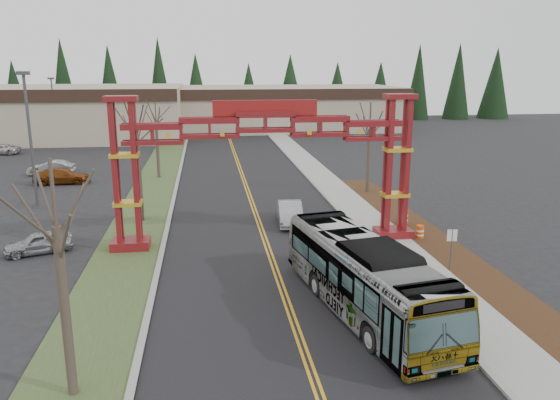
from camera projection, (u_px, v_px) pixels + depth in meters
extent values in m
cube|color=black|center=(255.00, 213.00, 39.87)|extent=(12.00, 110.00, 0.02)
cube|color=orange|center=(254.00, 213.00, 39.85)|extent=(0.12, 100.00, 0.01)
cube|color=orange|center=(257.00, 213.00, 39.88)|extent=(0.12, 100.00, 0.01)
cube|color=gray|center=(338.00, 209.00, 40.66)|extent=(0.30, 110.00, 0.15)
cube|color=gray|center=(356.00, 209.00, 40.85)|extent=(2.60, 110.00, 0.14)
cube|color=#311A10|center=(490.00, 285.00, 26.77)|extent=(2.60, 50.00, 0.12)
cube|color=#384924|center=(144.00, 217.00, 38.81)|extent=(4.00, 110.00, 0.08)
cube|color=gray|center=(170.00, 215.00, 39.05)|extent=(0.30, 110.00, 0.15)
cube|color=maroon|center=(131.00, 244.00, 32.02)|extent=(2.20, 1.60, 0.60)
cube|color=maroon|center=(115.00, 174.00, 30.58)|extent=(0.28, 0.28, 8.00)
cube|color=maroon|center=(135.00, 173.00, 30.72)|extent=(0.28, 0.28, 8.00)
cube|color=maroon|center=(117.00, 172.00, 31.25)|extent=(0.28, 0.28, 8.00)
cube|color=maroon|center=(136.00, 171.00, 31.39)|extent=(0.28, 0.28, 8.00)
cube|color=gold|center=(128.00, 203.00, 31.42)|extent=(1.60, 1.10, 0.22)
cube|color=gold|center=(125.00, 155.00, 30.75)|extent=(1.60, 1.10, 0.22)
cube|color=maroon|center=(121.00, 98.00, 29.99)|extent=(1.80, 1.20, 0.30)
cube|color=maroon|center=(393.00, 233.00, 34.12)|extent=(2.20, 1.60, 0.60)
cube|color=maroon|center=(390.00, 167.00, 32.67)|extent=(0.28, 0.28, 8.00)
cube|color=maroon|center=(407.00, 166.00, 32.82)|extent=(0.28, 0.28, 8.00)
cube|color=maroon|center=(386.00, 165.00, 33.35)|extent=(0.28, 0.28, 8.00)
cube|color=maroon|center=(403.00, 164.00, 33.49)|extent=(0.28, 0.28, 8.00)
cube|color=gold|center=(395.00, 195.00, 33.52)|extent=(1.60, 1.10, 0.22)
cube|color=gold|center=(397.00, 149.00, 32.84)|extent=(1.60, 1.10, 0.22)
cube|color=maroon|center=(400.00, 96.00, 32.09)|extent=(1.80, 1.20, 0.30)
cube|color=maroon|center=(265.00, 119.00, 31.34)|extent=(16.00, 0.90, 1.00)
cube|color=maroon|center=(265.00, 135.00, 31.55)|extent=(16.00, 0.90, 0.60)
cube|color=maroon|center=(265.00, 108.00, 31.18)|extent=(6.00, 0.25, 0.90)
cube|color=tan|center=(23.00, 113.00, 80.24)|extent=(46.00, 22.00, 7.50)
cube|color=tan|center=(284.00, 107.00, 93.24)|extent=(38.00, 20.00, 7.00)
cube|color=black|center=(293.00, 94.00, 82.88)|extent=(38.00, 0.40, 1.60)
cone|color=black|center=(10.00, 88.00, 97.77)|extent=(5.60, 5.60, 13.00)
cylinder|color=#382D26|center=(14.00, 120.00, 99.14)|extent=(0.80, 0.80, 1.60)
cone|color=black|center=(59.00, 88.00, 98.88)|extent=(5.60, 5.60, 13.00)
cylinder|color=#382D26|center=(62.00, 120.00, 100.25)|extent=(0.80, 0.80, 1.60)
cone|color=black|center=(108.00, 88.00, 100.00)|extent=(5.60, 5.60, 13.00)
cylinder|color=#382D26|center=(110.00, 119.00, 101.37)|extent=(0.80, 0.80, 1.60)
cone|color=black|center=(155.00, 87.00, 101.11)|extent=(5.60, 5.60, 13.00)
cylinder|color=#382D26|center=(157.00, 118.00, 102.48)|extent=(0.80, 0.80, 1.60)
cone|color=black|center=(201.00, 87.00, 102.22)|extent=(5.60, 5.60, 13.00)
cylinder|color=#382D26|center=(202.00, 118.00, 103.59)|extent=(0.80, 0.80, 1.60)
cone|color=black|center=(246.00, 87.00, 103.34)|extent=(5.60, 5.60, 13.00)
cylinder|color=#382D26|center=(247.00, 117.00, 104.71)|extent=(0.80, 0.80, 1.60)
cone|color=black|center=(291.00, 87.00, 104.45)|extent=(5.60, 5.60, 13.00)
cylinder|color=#382D26|center=(290.00, 117.00, 105.82)|extent=(0.80, 0.80, 1.60)
cone|color=black|center=(334.00, 87.00, 105.57)|extent=(5.60, 5.60, 13.00)
cylinder|color=#382D26|center=(333.00, 116.00, 106.94)|extent=(0.80, 0.80, 1.60)
cone|color=black|center=(376.00, 86.00, 106.68)|extent=(5.60, 5.60, 13.00)
cylinder|color=#382D26|center=(375.00, 116.00, 108.05)|extent=(0.80, 0.80, 1.60)
cone|color=black|center=(418.00, 86.00, 107.80)|extent=(5.60, 5.60, 13.00)
cylinder|color=#382D26|center=(416.00, 115.00, 109.17)|extent=(0.80, 0.80, 1.60)
cone|color=black|center=(459.00, 86.00, 108.91)|extent=(5.60, 5.60, 13.00)
cylinder|color=#382D26|center=(456.00, 115.00, 110.28)|extent=(0.80, 0.80, 1.60)
cone|color=black|center=(498.00, 86.00, 110.03)|extent=(5.60, 5.60, 13.00)
cylinder|color=#382D26|center=(496.00, 114.00, 111.40)|extent=(0.80, 0.80, 1.60)
imported|color=#9B9EA2|center=(364.00, 277.00, 23.49)|extent=(4.91, 12.28, 3.33)
imported|color=#A5A8AD|center=(290.00, 213.00, 37.08)|extent=(1.91, 4.64, 1.49)
imported|color=gray|center=(38.00, 243.00, 31.26)|extent=(3.99, 2.68, 1.26)
imported|color=brown|center=(62.00, 176.00, 49.68)|extent=(5.04, 2.24, 1.44)
imported|color=#A9AEB0|center=(51.00, 168.00, 53.49)|extent=(4.44, 1.84, 1.43)
imported|color=silver|center=(0.00, 149.00, 65.95)|extent=(4.70, 2.49, 1.26)
cylinder|color=#382D26|center=(65.00, 314.00, 17.22)|extent=(0.32, 0.32, 5.79)
cylinder|color=#382D26|center=(53.00, 194.00, 16.28)|extent=(0.12, 0.12, 2.18)
cylinder|color=#382D26|center=(139.00, 179.00, 37.14)|extent=(0.33, 0.33, 5.98)
cylinder|color=#382D26|center=(136.00, 120.00, 36.17)|extent=(0.12, 0.12, 2.26)
cylinder|color=#382D26|center=(158.00, 150.00, 51.69)|extent=(0.29, 0.29, 5.47)
cylinder|color=#382D26|center=(155.00, 111.00, 50.82)|extent=(0.11, 0.11, 2.01)
cylinder|color=#382D26|center=(368.00, 162.00, 45.58)|extent=(0.33, 0.33, 5.40)
cylinder|color=#382D26|center=(370.00, 116.00, 44.68)|extent=(0.13, 0.13, 2.30)
cylinder|color=#3F3F44|center=(31.00, 142.00, 40.94)|extent=(0.22, 0.22, 9.86)
cube|color=#3F3F44|center=(23.00, 73.00, 39.73)|extent=(0.88, 0.44, 0.27)
cylinder|color=#3F3F44|center=(54.00, 113.00, 71.28)|extent=(0.20, 0.20, 8.78)
cube|color=#3F3F44|center=(51.00, 78.00, 70.21)|extent=(0.78, 0.39, 0.24)
cylinder|color=#3F3F44|center=(451.00, 250.00, 28.45)|extent=(0.06, 0.06, 2.26)
cube|color=white|center=(452.00, 235.00, 28.25)|extent=(0.51, 0.12, 0.62)
cylinder|color=#DF4B0C|center=(420.00, 232.00, 33.78)|extent=(0.47, 0.47, 0.91)
cylinder|color=white|center=(420.00, 230.00, 33.75)|extent=(0.49, 0.49, 0.11)
cylinder|color=white|center=(420.00, 235.00, 33.81)|extent=(0.49, 0.49, 0.11)
cylinder|color=#DF4B0C|center=(401.00, 220.00, 36.24)|extent=(0.51, 0.51, 0.99)
cylinder|color=white|center=(401.00, 218.00, 36.21)|extent=(0.53, 0.53, 0.12)
cylinder|color=white|center=(401.00, 223.00, 36.28)|extent=(0.53, 0.53, 0.12)
cylinder|color=#DF4B0C|center=(404.00, 217.00, 36.79)|extent=(0.56, 0.56, 1.08)
cylinder|color=white|center=(404.00, 215.00, 36.75)|extent=(0.58, 0.58, 0.13)
cylinder|color=white|center=(403.00, 220.00, 36.83)|extent=(0.58, 0.58, 0.13)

